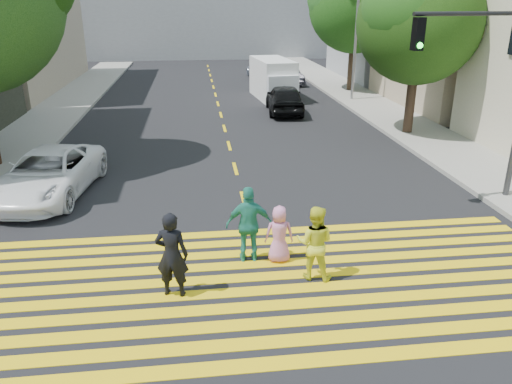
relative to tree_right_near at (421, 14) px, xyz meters
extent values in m
plane|color=black|center=(-8.00, -12.88, -5.03)|extent=(120.00, 120.00, 0.00)
cube|color=gray|center=(-16.50, 9.12, -4.95)|extent=(3.00, 40.00, 0.15)
cube|color=gray|center=(0.50, 2.12, -4.95)|extent=(3.00, 60.00, 0.15)
cube|color=maroon|center=(-14.90, -6.88, -4.95)|extent=(0.20, 8.00, 0.16)
cube|color=yellow|center=(-8.00, -14.08, -5.02)|extent=(13.40, 0.35, 0.01)
cube|color=yellow|center=(-8.00, -13.53, -5.02)|extent=(13.40, 0.35, 0.01)
cube|color=yellow|center=(-8.00, -12.98, -5.02)|extent=(13.40, 0.35, 0.01)
cube|color=yellow|center=(-8.00, -12.43, -5.02)|extent=(13.40, 0.35, 0.01)
cube|color=yellow|center=(-8.00, -11.88, -5.02)|extent=(13.40, 0.35, 0.01)
cube|color=yellow|center=(-8.00, -11.33, -5.02)|extent=(13.40, 0.35, 0.01)
cube|color=yellow|center=(-8.00, -10.78, -5.02)|extent=(13.40, 0.35, 0.01)
cube|color=yellow|center=(-8.00, -10.23, -5.02)|extent=(13.40, 0.35, 0.01)
cube|color=yellow|center=(-8.00, -9.68, -5.02)|extent=(13.40, 0.35, 0.01)
cube|color=yellow|center=(-8.00, -9.13, -5.02)|extent=(13.40, 0.35, 0.01)
cube|color=yellow|center=(-8.00, -6.88, -5.02)|extent=(0.12, 1.40, 0.01)
cube|color=yellow|center=(-8.00, -3.88, -5.02)|extent=(0.12, 1.40, 0.01)
cube|color=yellow|center=(-8.00, -0.88, -5.02)|extent=(0.12, 1.40, 0.01)
cube|color=yellow|center=(-8.00, 2.12, -5.02)|extent=(0.12, 1.40, 0.01)
cube|color=yellow|center=(-8.00, 5.12, -5.02)|extent=(0.12, 1.40, 0.01)
cube|color=yellow|center=(-8.00, 8.12, -5.02)|extent=(0.12, 1.40, 0.01)
cube|color=yellow|center=(-8.00, 11.12, -5.02)|extent=(0.12, 1.40, 0.01)
cube|color=yellow|center=(-8.00, 14.12, -5.02)|extent=(0.12, 1.40, 0.01)
cube|color=yellow|center=(-8.00, 17.12, -5.02)|extent=(0.12, 1.40, 0.01)
cube|color=yellow|center=(-8.00, 20.12, -5.02)|extent=(0.12, 1.40, 0.01)
cube|color=yellow|center=(-8.00, 23.12, -5.02)|extent=(0.12, 1.40, 0.01)
cube|color=yellow|center=(-8.00, 26.12, -5.02)|extent=(0.12, 1.40, 0.01)
cube|color=tan|center=(7.00, 6.12, -0.03)|extent=(10.00, 10.00, 10.00)
cube|color=gray|center=(7.00, 17.12, -0.03)|extent=(10.00, 10.00, 10.00)
cylinder|color=#39271B|center=(-0.06, -0.05, -3.67)|extent=(0.51, 0.51, 2.71)
sphere|color=#17340B|center=(-0.06, -0.05, -0.28)|extent=(6.55, 6.55, 5.10)
sphere|color=#1C400F|center=(0.81, 0.56, 0.49)|extent=(4.91, 4.91, 3.83)
sphere|color=#1F4C17|center=(-0.83, -0.53, 0.23)|extent=(4.59, 4.59, 3.57)
cylinder|color=black|center=(0.74, 11.12, -3.53)|extent=(0.49, 0.49, 2.99)
sphere|color=#0C3808|center=(0.74, 11.12, 0.25)|extent=(6.66, 6.66, 5.70)
imported|color=black|center=(-9.89, -11.79, -4.13)|extent=(0.73, 0.56, 1.79)
imported|color=yellow|center=(-6.96, -11.47, -4.21)|extent=(0.97, 0.87, 1.63)
imported|color=pink|center=(-7.57, -10.65, -4.36)|extent=(0.68, 0.47, 1.33)
imported|color=teal|center=(-8.23, -10.55, -4.14)|extent=(1.06, 0.47, 1.77)
imported|color=white|center=(-13.78, -5.73, -4.34)|extent=(2.92, 5.19, 1.37)
imported|color=black|center=(-4.63, 5.18, -4.27)|extent=(2.10, 4.53, 1.50)
imported|color=#A6ADBD|center=(-4.22, 17.92, -4.40)|extent=(1.89, 4.36, 1.25)
imported|color=black|center=(-2.68, 14.74, -4.41)|extent=(1.83, 3.91, 1.24)
cube|color=white|center=(-4.60, 9.55, -3.87)|extent=(2.29, 4.80, 2.32)
cube|color=silver|center=(-4.41, 7.51, -4.19)|extent=(1.86, 1.28, 1.67)
cylinder|color=black|center=(-5.18, 7.81, -4.70)|extent=(0.29, 0.67, 0.65)
cylinder|color=black|center=(-3.70, 7.96, -4.70)|extent=(0.29, 0.67, 0.65)
cylinder|color=black|center=(-5.50, 11.14, -4.70)|extent=(0.29, 0.67, 0.65)
cylinder|color=black|center=(-4.02, 11.28, -4.70)|extent=(0.29, 0.67, 0.65)
cylinder|color=black|center=(-2.09, -8.04, 0.22)|extent=(3.72, 0.66, 0.11)
cube|color=black|center=(-3.76, -8.29, -0.25)|extent=(0.28, 0.28, 0.79)
sphere|color=green|center=(-3.74, -8.42, -0.51)|extent=(0.17, 0.17, 0.15)
cylinder|color=gray|center=(-0.12, 7.90, -0.74)|extent=(0.18, 0.18, 8.57)
camera|label=1|loc=(-9.31, -20.59, 0.51)|focal=35.00mm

